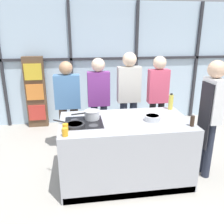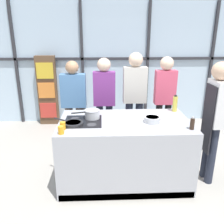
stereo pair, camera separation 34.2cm
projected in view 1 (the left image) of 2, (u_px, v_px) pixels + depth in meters
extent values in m
plane|color=#ADA89E|center=(124.00, 177.00, 3.68)|extent=(18.00, 18.00, 0.00)
cube|color=silver|center=(104.00, 64.00, 5.63)|extent=(6.40, 0.04, 2.80)
cube|color=#2D2D33|center=(104.00, 59.00, 5.54)|extent=(6.40, 0.06, 0.06)
cube|color=#2D2D33|center=(2.00, 67.00, 5.26)|extent=(0.06, 0.06, 2.80)
cube|color=#2D2D33|center=(71.00, 65.00, 5.48)|extent=(0.06, 0.06, 2.80)
cube|color=#2D2D33|center=(136.00, 64.00, 5.69)|extent=(0.06, 0.06, 2.80)
cube|color=#2D2D33|center=(196.00, 63.00, 5.90)|extent=(0.06, 0.06, 2.80)
cube|color=brown|center=(36.00, 93.00, 5.43)|extent=(0.45, 0.16, 1.63)
cube|color=red|center=(37.00, 113.00, 5.48)|extent=(0.37, 0.03, 0.36)
cube|color=orange|center=(35.00, 92.00, 5.33)|extent=(0.37, 0.03, 0.36)
cube|color=gold|center=(33.00, 72.00, 5.18)|extent=(0.37, 0.03, 0.36)
cube|color=#A8AAB2|center=(125.00, 150.00, 3.53)|extent=(1.86, 1.04, 0.94)
cube|color=black|center=(84.00, 123.00, 3.30)|extent=(0.52, 0.52, 0.01)
cube|color=black|center=(132.00, 195.00, 3.19)|extent=(1.82, 0.03, 0.10)
cylinder|color=#38383D|center=(75.00, 127.00, 3.17)|extent=(0.13, 0.13, 0.01)
cylinder|color=#38383D|center=(93.00, 126.00, 3.20)|extent=(0.13, 0.13, 0.01)
cylinder|color=#38383D|center=(75.00, 120.00, 3.40)|extent=(0.13, 0.13, 0.01)
cylinder|color=#38383D|center=(92.00, 119.00, 3.44)|extent=(0.13, 0.13, 0.01)
cylinder|color=#232838|center=(208.00, 151.00, 3.56)|extent=(0.12, 0.12, 0.89)
cylinder|color=#232838|center=(203.00, 146.00, 3.71)|extent=(0.12, 0.12, 0.89)
cube|color=white|center=(212.00, 100.00, 3.39)|extent=(0.16, 0.37, 0.64)
sphere|color=#D8AD8C|center=(217.00, 69.00, 3.25)|extent=(0.25, 0.25, 0.25)
cube|color=black|center=(204.00, 116.00, 3.45)|extent=(0.02, 0.31, 0.97)
cylinder|color=#47382D|center=(75.00, 129.00, 4.44)|extent=(0.14, 0.14, 0.83)
cylinder|color=#47382D|center=(64.00, 129.00, 4.41)|extent=(0.14, 0.14, 0.83)
cube|color=#4C7AAD|center=(67.00, 92.00, 4.19)|extent=(0.45, 0.20, 0.60)
sphere|color=tan|center=(66.00, 68.00, 4.06)|extent=(0.23, 0.23, 0.23)
cylinder|color=#232838|center=(104.00, 126.00, 4.51)|extent=(0.13, 0.13, 0.85)
cylinder|color=#232838|center=(95.00, 127.00, 4.48)|extent=(0.13, 0.13, 0.85)
cube|color=#7A3384|center=(99.00, 89.00, 4.26)|extent=(0.40, 0.18, 0.62)
sphere|color=beige|center=(98.00, 65.00, 4.12)|extent=(0.24, 0.24, 0.24)
cylinder|color=#232838|center=(133.00, 124.00, 4.58)|extent=(0.13, 0.13, 0.90)
cylinder|color=#232838|center=(123.00, 124.00, 4.55)|extent=(0.13, 0.13, 0.90)
cube|color=beige|center=(129.00, 84.00, 4.32)|extent=(0.42, 0.19, 0.65)
sphere|color=beige|center=(130.00, 59.00, 4.17)|extent=(0.25, 0.25, 0.25)
cylinder|color=black|center=(160.00, 123.00, 4.66)|extent=(0.12, 0.12, 0.86)
cylinder|color=black|center=(152.00, 124.00, 4.64)|extent=(0.12, 0.12, 0.86)
cube|color=#DB4C6B|center=(158.00, 86.00, 4.41)|extent=(0.38, 0.17, 0.62)
sphere|color=beige|center=(160.00, 63.00, 4.27)|extent=(0.24, 0.24, 0.24)
cylinder|color=#232326|center=(75.00, 125.00, 3.16)|extent=(0.27, 0.27, 0.04)
cylinder|color=#B26B2D|center=(75.00, 124.00, 3.16)|extent=(0.21, 0.21, 0.01)
cylinder|color=#232326|center=(60.00, 121.00, 3.26)|extent=(0.19, 0.14, 0.02)
cylinder|color=silver|center=(92.00, 115.00, 3.41)|extent=(0.22, 0.22, 0.13)
cylinder|color=silver|center=(92.00, 111.00, 3.40)|extent=(0.22, 0.22, 0.01)
cylinder|color=black|center=(78.00, 114.00, 3.33)|extent=(0.19, 0.06, 0.02)
cylinder|color=white|center=(149.00, 114.00, 3.61)|extent=(0.24, 0.24, 0.01)
cylinder|color=silver|center=(152.00, 118.00, 3.36)|extent=(0.22, 0.22, 0.08)
cylinder|color=#4C4C51|center=(152.00, 116.00, 3.35)|extent=(0.18, 0.18, 0.01)
cylinder|color=#E0CC4C|center=(171.00, 102.00, 3.83)|extent=(0.07, 0.07, 0.24)
cylinder|color=black|center=(171.00, 94.00, 3.78)|extent=(0.04, 0.04, 0.02)
cylinder|color=#332319|center=(192.00, 121.00, 3.15)|extent=(0.06, 0.06, 0.14)
sphere|color=#B2B2B7|center=(193.00, 115.00, 3.12)|extent=(0.03, 0.03, 0.03)
cylinder|color=orange|center=(65.00, 132.00, 2.86)|extent=(0.07, 0.07, 0.10)
cylinder|color=orange|center=(65.00, 128.00, 2.99)|extent=(0.07, 0.07, 0.10)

